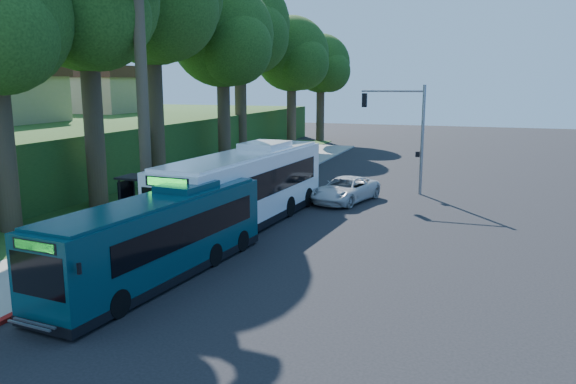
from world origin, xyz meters
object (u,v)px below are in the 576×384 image
at_px(bus_shelter, 148,191).
at_px(white_bus, 247,186).
at_px(teal_bus, 161,235).
at_px(pickup, 345,190).

height_order(bus_shelter, white_bus, white_bus).
height_order(bus_shelter, teal_bus, teal_bus).
height_order(teal_bus, pickup, teal_bus).
distance_m(bus_shelter, pickup, 12.07).
bearing_deg(white_bus, bus_shelter, -151.30).
relative_size(bus_shelter, white_bus, 0.23).
xyz_separation_m(teal_bus, pickup, (3.34, 15.31, -0.86)).
bearing_deg(bus_shelter, pickup, 48.24).
bearing_deg(pickup, teal_bus, -87.22).
bearing_deg(teal_bus, pickup, 83.56).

